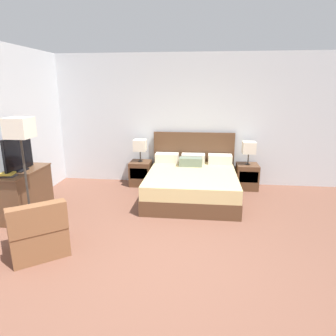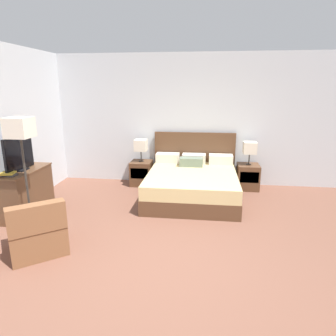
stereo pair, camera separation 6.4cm
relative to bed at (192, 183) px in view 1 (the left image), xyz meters
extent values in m
plane|color=brown|center=(-0.26, -2.50, -0.30)|extent=(10.40, 10.40, 0.00)
cube|color=silver|center=(-0.26, 1.00, 1.12)|extent=(6.83, 0.06, 2.84)
cube|color=silver|center=(-3.11, -1.07, 1.12)|extent=(0.06, 5.27, 2.84)
cube|color=brown|center=(0.00, -0.09, -0.16)|extent=(1.72, 1.94, 0.28)
cube|color=#D6BC7F|center=(0.00, -0.09, 0.10)|extent=(1.70, 1.92, 0.25)
cube|color=brown|center=(0.00, 0.90, 0.29)|extent=(1.79, 0.05, 1.17)
cube|color=beige|center=(-0.58, 0.71, 0.33)|extent=(0.50, 0.28, 0.20)
cube|color=beige|center=(0.00, 0.71, 0.33)|extent=(0.50, 0.28, 0.20)
cube|color=beige|center=(0.58, 0.71, 0.33)|extent=(0.50, 0.28, 0.20)
cube|color=slate|center=(-0.05, 0.44, 0.32)|extent=(0.48, 0.22, 0.18)
cube|color=brown|center=(-1.17, 0.67, -0.03)|extent=(0.45, 0.47, 0.54)
cube|color=#3C2718|center=(-1.17, 0.44, 0.02)|extent=(0.38, 0.01, 0.24)
cube|color=brown|center=(1.17, 0.67, -0.03)|extent=(0.45, 0.47, 0.54)
cube|color=#3C2718|center=(1.17, 0.44, 0.02)|extent=(0.38, 0.01, 0.24)
cylinder|color=#332D28|center=(-1.17, 0.67, 0.25)|extent=(0.11, 0.11, 0.02)
cylinder|color=#332D28|center=(-1.17, 0.67, 0.37)|extent=(0.02, 0.02, 0.23)
cube|color=beige|center=(-1.17, 0.67, 0.60)|extent=(0.27, 0.27, 0.25)
cylinder|color=#332D28|center=(1.17, 0.67, 0.25)|extent=(0.11, 0.11, 0.02)
cylinder|color=#332D28|center=(1.17, 0.67, 0.37)|extent=(0.02, 0.02, 0.23)
cube|color=beige|center=(1.17, 0.67, 0.60)|extent=(0.27, 0.27, 0.25)
cube|color=brown|center=(-2.81, -1.16, 0.10)|extent=(0.47, 1.07, 0.79)
cube|color=brown|center=(-2.81, -1.16, 0.48)|extent=(0.49, 1.10, 0.02)
cube|color=black|center=(-2.81, -1.19, 0.50)|extent=(0.18, 0.23, 0.02)
cube|color=black|center=(-2.81, -1.19, 0.78)|extent=(0.04, 0.74, 0.57)
cube|color=black|center=(-2.79, -1.19, 0.78)|extent=(0.01, 0.72, 0.55)
cube|color=#383333|center=(-2.83, -1.51, 0.51)|extent=(0.27, 0.17, 0.03)
cube|color=gold|center=(-2.83, -1.51, 0.53)|extent=(0.23, 0.23, 0.03)
cube|color=brown|center=(-1.96, -2.29, -0.10)|extent=(0.95, 0.95, 0.40)
cube|color=brown|center=(-1.80, -2.50, 0.28)|extent=(0.64, 0.54, 0.36)
cube|color=brown|center=(-2.20, -2.47, 0.19)|extent=(0.45, 0.55, 0.18)
cube|color=brown|center=(-1.73, -2.11, 0.19)|extent=(0.45, 0.55, 0.18)
cylinder|color=#332D28|center=(-2.37, -1.75, -0.29)|extent=(0.28, 0.28, 0.02)
cylinder|color=#332D28|center=(-2.37, -1.75, 0.44)|extent=(0.03, 0.03, 1.42)
cube|color=beige|center=(-2.37, -1.75, 1.29)|extent=(0.32, 0.32, 0.29)
camera|label=1|loc=(0.16, -5.67, 1.84)|focal=32.00mm
camera|label=2|loc=(0.22, -5.66, 1.84)|focal=32.00mm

